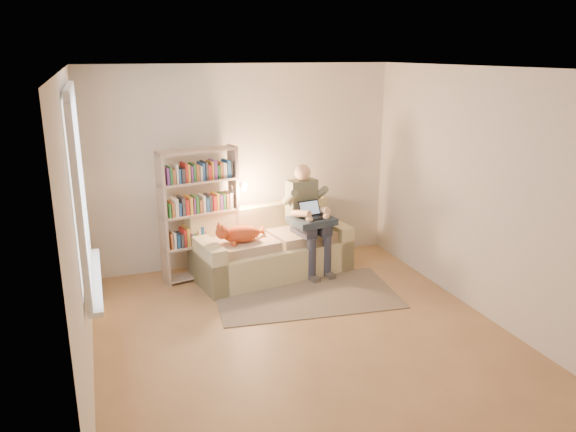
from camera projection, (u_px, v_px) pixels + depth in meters
name	position (u px, v px, depth m)	size (l,w,h in m)	color
floor	(304.00, 337.00, 5.61)	(4.50, 4.50, 0.00)	#9A7146
ceiling	(307.00, 68.00, 4.87)	(4.00, 4.50, 0.02)	white
wall_left	(78.00, 234.00, 4.61)	(0.02, 4.50, 2.60)	silver
wall_right	(484.00, 194.00, 5.87)	(0.02, 4.50, 2.60)	silver
wall_back	(243.00, 167.00, 7.28)	(4.00, 0.02, 2.60)	silver
wall_front	(446.00, 314.00, 3.20)	(4.00, 0.02, 2.60)	silver
window	(84.00, 218.00, 4.78)	(0.12, 1.52, 1.69)	white
sofa	(270.00, 250.00, 7.16)	(2.06, 1.18, 0.83)	beige
person	(307.00, 212.00, 7.11)	(0.46, 0.65, 1.38)	slate
cat	(240.00, 234.00, 6.74)	(0.68, 0.32, 0.25)	#E05D2B
blanket	(310.00, 221.00, 7.01)	(0.52, 0.42, 0.08)	#253341
laptop	(310.00, 214.00, 6.99)	(0.32, 0.30, 0.24)	black
bookshelf	(200.00, 208.00, 6.87)	(1.11, 0.44, 1.63)	tan
rug	(306.00, 294.00, 6.56)	(2.07, 1.23, 0.01)	#7B6D5A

